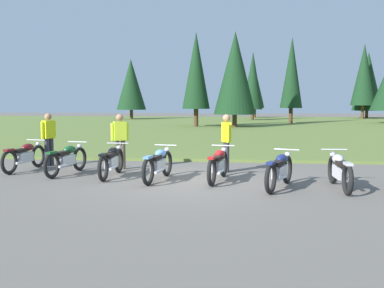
% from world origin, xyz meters
% --- Properties ---
extents(ground_plane, '(140.00, 140.00, 0.00)m').
position_xyz_m(ground_plane, '(0.00, 0.00, 0.00)').
color(ground_plane, '#605B54').
extents(grass_moorland, '(80.00, 44.00, 0.10)m').
position_xyz_m(grass_moorland, '(0.00, 25.61, 0.05)').
color(grass_moorland, '#5B7033').
rests_on(grass_moorland, ground).
extents(forest_treeline, '(31.28, 24.16, 8.82)m').
position_xyz_m(forest_treeline, '(6.61, 34.75, 4.40)').
color(forest_treeline, '#47331E').
rests_on(forest_treeline, ground).
extents(motorcycle_maroon, '(0.62, 2.10, 0.88)m').
position_xyz_m(motorcycle_maroon, '(-5.03, 1.20, 0.44)').
color(motorcycle_maroon, black).
rests_on(motorcycle_maroon, ground).
extents(motorcycle_british_green, '(0.64, 2.09, 0.88)m').
position_xyz_m(motorcycle_british_green, '(-3.54, 0.70, 0.44)').
color(motorcycle_british_green, black).
rests_on(motorcycle_british_green, ground).
extents(motorcycle_black, '(0.62, 2.10, 0.88)m').
position_xyz_m(motorcycle_black, '(-2.16, 0.42, 0.44)').
color(motorcycle_black, black).
rests_on(motorcycle_black, ground).
extents(motorcycle_sky_blue, '(0.63, 2.09, 0.88)m').
position_xyz_m(motorcycle_sky_blue, '(-0.81, 0.03, 0.44)').
color(motorcycle_sky_blue, black).
rests_on(motorcycle_sky_blue, ground).
extents(motorcycle_red, '(0.64, 2.09, 0.88)m').
position_xyz_m(motorcycle_red, '(0.73, 0.10, 0.44)').
color(motorcycle_red, black).
rests_on(motorcycle_red, ground).
extents(motorcycle_navy, '(0.93, 2.00, 0.88)m').
position_xyz_m(motorcycle_navy, '(2.20, -0.69, 0.44)').
color(motorcycle_navy, black).
rests_on(motorcycle_navy, ground).
extents(motorcycle_silver, '(0.62, 2.10, 0.88)m').
position_xyz_m(motorcycle_silver, '(3.58, -0.60, 0.44)').
color(motorcycle_silver, black).
rests_on(motorcycle_silver, ground).
extents(rider_with_back_turned, '(0.30, 0.54, 1.67)m').
position_xyz_m(rider_with_back_turned, '(0.89, 1.58, 0.95)').
color(rider_with_back_turned, '#2D2D38').
rests_on(rider_with_back_turned, ground).
extents(rider_near_row_end, '(0.49, 0.37, 1.67)m').
position_xyz_m(rider_near_row_end, '(-2.29, 1.73, 0.95)').
color(rider_near_row_end, '#4C4233').
rests_on(rider_near_row_end, ground).
extents(rider_checking_bike, '(0.36, 0.50, 1.67)m').
position_xyz_m(rider_checking_bike, '(-4.73, 2.20, 0.95)').
color(rider_checking_bike, '#2D2D38').
rests_on(rider_checking_bike, ground).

